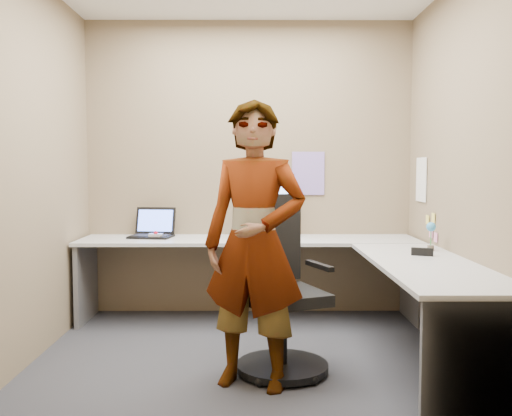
{
  "coord_description": "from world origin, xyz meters",
  "views": [
    {
      "loc": [
        0.05,
        -4.01,
        1.35
      ],
      "look_at": [
        0.06,
        0.25,
        1.05
      ],
      "focal_mm": 40.0,
      "sensor_mm": 36.0,
      "label": 1
    }
  ],
  "objects_px": {
    "office_chair": "(278,300)",
    "person": "(254,245)",
    "monitor": "(267,197)",
    "desk": "(304,266)"
  },
  "relations": [
    {
      "from": "desk",
      "to": "person",
      "type": "xyz_separation_m",
      "value": [
        -0.39,
        -0.93,
        0.29
      ]
    },
    {
      "from": "office_chair",
      "to": "person",
      "type": "relative_size",
      "value": 0.65
    },
    {
      "from": "office_chair",
      "to": "person",
      "type": "height_order",
      "value": "person"
    },
    {
      "from": "desk",
      "to": "person",
      "type": "distance_m",
      "value": 1.05
    },
    {
      "from": "office_chair",
      "to": "desk",
      "type": "bearing_deg",
      "value": 48.55
    },
    {
      "from": "office_chair",
      "to": "person",
      "type": "bearing_deg",
      "value": -142.05
    },
    {
      "from": "monitor",
      "to": "desk",
      "type": "bearing_deg",
      "value": -88.44
    },
    {
      "from": "monitor",
      "to": "office_chair",
      "type": "height_order",
      "value": "monitor"
    },
    {
      "from": "monitor",
      "to": "office_chair",
      "type": "xyz_separation_m",
      "value": [
        0.05,
        -1.25,
        -0.62
      ]
    },
    {
      "from": "desk",
      "to": "monitor",
      "type": "relative_size",
      "value": 5.92
    }
  ]
}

